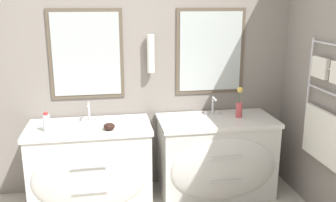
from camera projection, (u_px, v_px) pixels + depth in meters
name	position (u px, v px, depth m)	size (l,w,h in m)	color
wall_back	(126.00, 64.00, 3.73)	(4.98, 0.15, 2.60)	gray
vanity_left	(91.00, 165.00, 3.55)	(1.15, 0.64, 0.79)	silver
vanity_right	(217.00, 157.00, 3.75)	(1.15, 0.64, 0.79)	silver
faucet_left	(89.00, 112.00, 3.59)	(0.17, 0.12, 0.18)	silver
faucet_right	(213.00, 106.00, 3.79)	(0.17, 0.12, 0.18)	silver
toiletry_bottle	(46.00, 122.00, 3.31)	(0.06, 0.06, 0.17)	silver
amenity_bowl	(109.00, 126.00, 3.36)	(0.11, 0.11, 0.06)	black
flower_vase	(239.00, 105.00, 3.70)	(0.06, 0.06, 0.31)	#CC4C51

